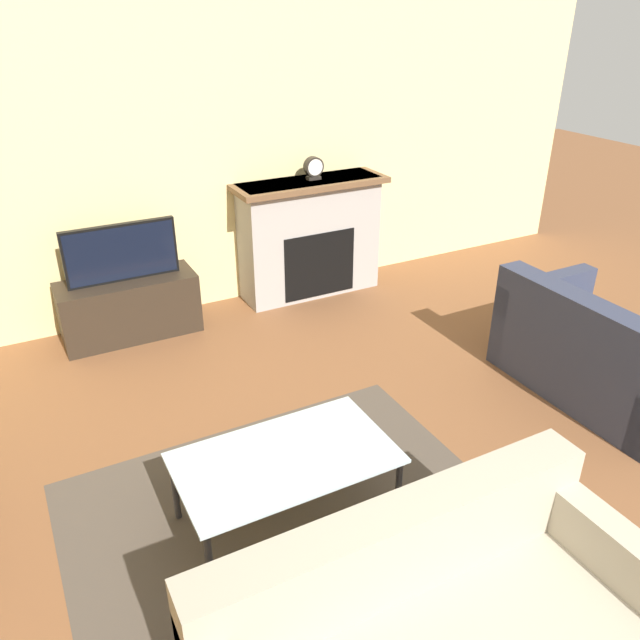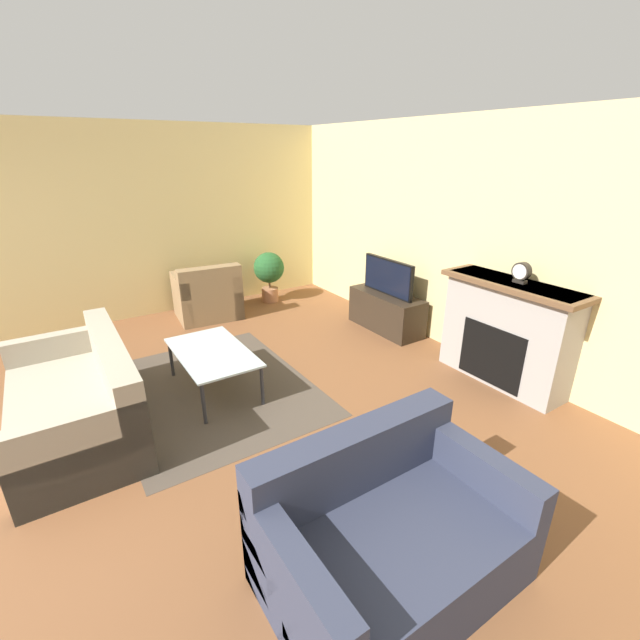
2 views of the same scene
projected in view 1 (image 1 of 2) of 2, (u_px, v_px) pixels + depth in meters
wall_back at (171, 162)px, 5.25m from camera, size 8.89×0.06×2.70m
area_rug at (289, 520)px, 3.46m from camera, size 2.35×1.86×0.00m
fireplace at (310, 235)px, 5.91m from camera, size 1.44×0.47×1.11m
tv_stand at (130, 307)px, 5.26m from camera, size 1.12×0.43×0.51m
tv at (121, 253)px, 5.03m from camera, size 0.90×0.06×0.48m
couch_loveseat at (602, 356)px, 4.48m from camera, size 0.93×1.42×0.82m
coffee_table at (285, 462)px, 3.29m from camera, size 1.15×0.66×0.44m
mantel_clock at (314, 168)px, 5.64m from camera, size 0.18×0.07×0.21m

